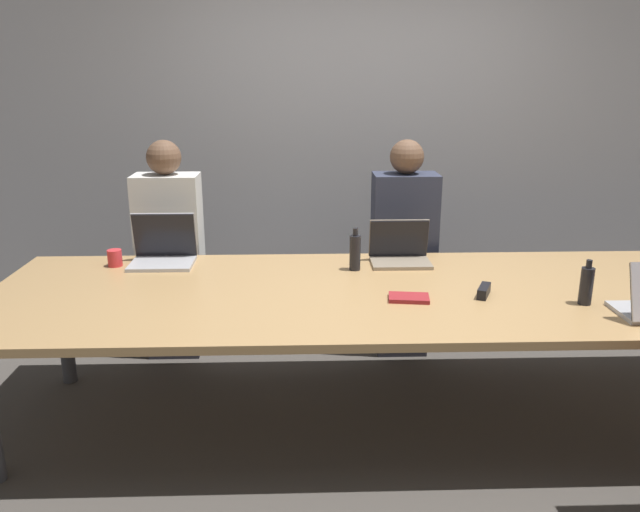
# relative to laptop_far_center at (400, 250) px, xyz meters

# --- Properties ---
(ground_plane) EXTENTS (24.00, 24.00, 0.00)m
(ground_plane) POSITION_rel_laptop_far_center_xyz_m (-0.11, -0.47, -0.80)
(ground_plane) COLOR #4C4742
(curtain_wall) EXTENTS (12.00, 0.06, 2.80)m
(curtain_wall) POSITION_rel_laptop_far_center_xyz_m (-0.11, 1.28, 0.60)
(curtain_wall) COLOR #ADADB2
(curtain_wall) RESTS_ON ground_plane
(conference_table) EXTENTS (4.05, 1.30, 0.73)m
(conference_table) POSITION_rel_laptop_far_center_xyz_m (-0.11, -0.47, -0.12)
(conference_table) COLOR tan
(conference_table) RESTS_ON ground_plane
(laptop_far_center) EXTENTS (0.34, 0.24, 0.24)m
(laptop_far_center) POSITION_rel_laptop_far_center_xyz_m (0.00, 0.00, 0.00)
(laptop_far_center) COLOR gray
(laptop_far_center) RESTS_ON conference_table
(person_far_center) EXTENTS (0.40, 0.24, 1.39)m
(person_far_center) POSITION_rel_laptop_far_center_xyz_m (0.09, 0.38, -0.12)
(person_far_center) COLOR #2D2D38
(person_far_center) RESTS_ON ground_plane
(bottle_far_center) EXTENTS (0.06, 0.06, 0.24)m
(bottle_far_center) POSITION_rel_laptop_far_center_xyz_m (-0.27, -0.13, 0.03)
(bottle_far_center) COLOR black
(bottle_far_center) RESTS_ON conference_table
(bottle_near_right) EXTENTS (0.06, 0.06, 0.22)m
(bottle_near_right) POSITION_rel_laptop_far_center_xyz_m (0.77, -0.70, 0.02)
(bottle_near_right) COLOR black
(bottle_near_right) RESTS_ON conference_table
(laptop_far_left) EXTENTS (0.36, 0.28, 0.28)m
(laptop_far_left) POSITION_rel_laptop_far_center_xyz_m (-1.35, 0.04, 0.01)
(laptop_far_left) COLOR #B7B7BC
(laptop_far_left) RESTS_ON conference_table
(person_far_left) EXTENTS (0.40, 0.24, 1.39)m
(person_far_left) POSITION_rel_laptop_far_center_xyz_m (-1.39, 0.40, -0.12)
(person_far_left) COLOR #2D2D38
(person_far_left) RESTS_ON ground_plane
(cup_far_left) EXTENTS (0.08, 0.08, 0.09)m
(cup_far_left) POSITION_rel_laptop_far_center_xyz_m (-1.61, -0.02, -0.02)
(cup_far_left) COLOR red
(cup_far_left) RESTS_ON conference_table
(stapler) EXTENTS (0.10, 0.15, 0.05)m
(stapler) POSITION_rel_laptop_far_center_xyz_m (0.33, -0.57, -0.05)
(stapler) COLOR black
(stapler) RESTS_ON conference_table
(notebook) EXTENTS (0.21, 0.15, 0.02)m
(notebook) POSITION_rel_laptop_far_center_xyz_m (-0.05, -0.62, -0.06)
(notebook) COLOR maroon
(notebook) RESTS_ON conference_table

